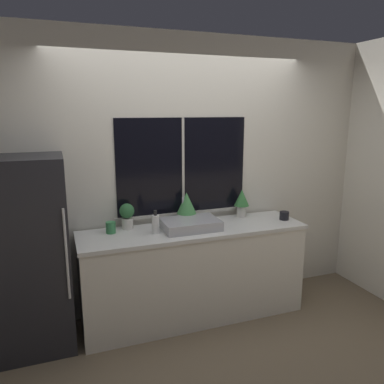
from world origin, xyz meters
TOP-DOWN VIEW (x-y plane):
  - ground_plane at (0.00, 0.00)m, footprint 14.00×14.00m
  - wall_back at (0.00, 0.62)m, footprint 8.00×0.09m
  - wall_right at (2.04, 1.50)m, footprint 0.06×7.00m
  - counter at (0.00, 0.28)m, footprint 2.14×0.58m
  - refrigerator at (-1.44, 0.32)m, footprint 0.64×0.63m
  - sink at (-0.04, 0.27)m, footprint 0.52×0.41m
  - potted_plant_left at (-0.59, 0.48)m, footprint 0.14×0.14m
  - potted_plant_center at (-0.00, 0.48)m, footprint 0.19×0.19m
  - potted_plant_right at (0.60, 0.48)m, footprint 0.15×0.15m
  - soap_bottle at (-0.37, 0.27)m, footprint 0.07×0.07m
  - mug_green at (-0.75, 0.40)m, footprint 0.09×0.09m
  - mug_black at (0.96, 0.23)m, footprint 0.09×0.09m

SIDE VIEW (x-z plane):
  - ground_plane at x=0.00m, z-range 0.00..0.00m
  - counter at x=0.00m, z-range 0.00..0.90m
  - refrigerator at x=-1.44m, z-range 0.00..1.64m
  - mug_black at x=0.96m, z-range 0.90..0.99m
  - sink at x=-0.04m, z-range 0.82..1.08m
  - mug_green at x=-0.75m, z-range 0.90..1.01m
  - soap_bottle at x=-0.37m, z-range 0.88..1.10m
  - potted_plant_left at x=-0.59m, z-range 0.92..1.16m
  - potted_plant_right at x=0.60m, z-range 0.93..1.21m
  - potted_plant_center at x=0.00m, z-range 0.93..1.23m
  - wall_right at x=2.04m, z-range 0.00..2.70m
  - wall_back at x=0.00m, z-range 0.00..2.70m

